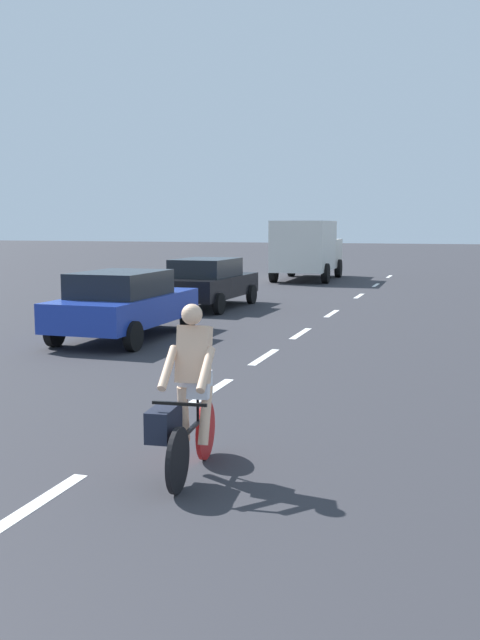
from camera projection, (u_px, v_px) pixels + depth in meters
ground_plane at (335, 312)px, 21.55m from camera, size 160.00×160.00×0.00m
lane_stripe_1 at (31, 507)px, 6.64m from camera, size 0.16×1.80×0.01m
lane_stripe_2 at (211, 391)px, 11.27m from camera, size 0.16×1.80×0.01m
lane_stripe_3 at (264, 357)px, 14.16m from camera, size 0.16×1.80×0.01m
lane_stripe_4 at (301, 333)px, 17.21m from camera, size 0.16×1.80×0.01m
lane_stripe_5 at (332, 314)px, 21.08m from camera, size 0.16×1.80×0.01m
lane_stripe_6 at (359, 296)px, 26.27m from camera, size 0.16×1.80×0.01m
lane_stripe_7 at (376, 285)px, 30.99m from camera, size 0.16×1.80×0.01m
lane_stripe_8 at (389, 276)px, 36.13m from camera, size 0.16×1.80×0.01m
cyclist at (187, 399)px, 7.38m from camera, size 0.66×1.71×1.82m
parked_car_blue at (124, 303)px, 16.36m from camera, size 2.07×4.48×1.57m
parked_car_black at (208, 282)px, 22.42m from camera, size 2.15×4.49×1.57m
delivery_truck at (307, 248)px, 33.74m from camera, size 2.81×6.31×2.80m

